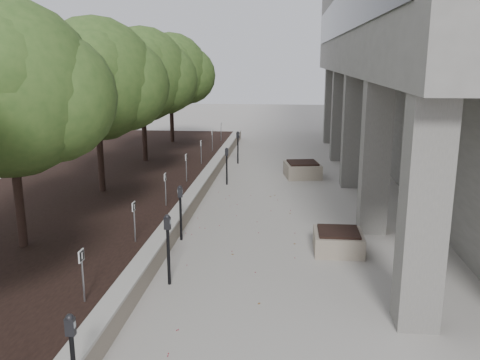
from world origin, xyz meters
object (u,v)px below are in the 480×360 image
at_px(crabapple_tree_5, 171,88).
at_px(parking_meter_4, 227,166).
at_px(parking_meter_2, 168,250).
at_px(planter_front, 338,241).
at_px(crabapple_tree_4, 143,95).
at_px(parking_meter_3, 181,213).
at_px(crabapple_tree_2, 11,126).
at_px(crabapple_tree_3, 97,106).
at_px(parking_meter_5, 238,147).
at_px(planter_back, 302,169).

bearing_deg(crabapple_tree_5, parking_meter_4, -62.94).
xyz_separation_m(parking_meter_2, planter_front, (3.62, 2.18, -0.48)).
height_order(crabapple_tree_4, parking_meter_3, crabapple_tree_4).
height_order(parking_meter_3, planter_front, parking_meter_3).
relative_size(crabapple_tree_4, parking_meter_4, 3.92).
distance_m(crabapple_tree_2, crabapple_tree_4, 10.00).
height_order(crabapple_tree_5, parking_meter_4, crabapple_tree_5).
bearing_deg(crabapple_tree_3, parking_meter_3, -44.67).
distance_m(crabapple_tree_5, parking_meter_5, 5.54).
relative_size(crabapple_tree_2, parking_meter_2, 3.62).
xyz_separation_m(parking_meter_3, parking_meter_4, (0.45, 5.98, -0.03)).
bearing_deg(planter_back, parking_meter_2, -106.30).
distance_m(crabapple_tree_2, parking_meter_4, 8.93).
relative_size(parking_meter_2, planter_back, 1.14).
relative_size(crabapple_tree_5, planter_back, 4.13).
height_order(crabapple_tree_2, planter_back, crabapple_tree_2).
bearing_deg(planter_back, crabapple_tree_2, -125.08).
distance_m(crabapple_tree_5, parking_meter_3, 13.82).
height_order(crabapple_tree_5, parking_meter_2, crabapple_tree_5).
bearing_deg(crabapple_tree_3, planter_front, -26.92).
distance_m(crabapple_tree_3, parking_meter_2, 7.22).
distance_m(crabapple_tree_5, planter_back, 9.12).
relative_size(crabapple_tree_2, parking_meter_4, 3.92).
bearing_deg(crabapple_tree_4, parking_meter_3, -68.41).
distance_m(crabapple_tree_5, parking_meter_4, 8.48).
distance_m(crabapple_tree_2, parking_meter_3, 4.42).
xyz_separation_m(crabapple_tree_2, parking_meter_5, (3.71, 11.65, -2.40)).
distance_m(crabapple_tree_2, crabapple_tree_5, 15.00).
distance_m(crabapple_tree_4, planter_back, 7.12).
bearing_deg(parking_meter_3, crabapple_tree_2, -166.42).
distance_m(parking_meter_5, planter_back, 3.70).
xyz_separation_m(crabapple_tree_2, parking_meter_4, (3.70, 7.76, -2.43)).
relative_size(crabapple_tree_2, parking_meter_5, 3.76).
bearing_deg(parking_meter_5, parking_meter_4, -68.33).
relative_size(crabapple_tree_2, crabapple_tree_3, 1.00).
xyz_separation_m(crabapple_tree_2, parking_meter_2, (3.55, -0.83, -2.37)).
xyz_separation_m(crabapple_tree_3, parking_meter_4, (3.70, 2.76, -2.43)).
bearing_deg(crabapple_tree_2, crabapple_tree_5, 90.00).
relative_size(crabapple_tree_5, parking_meter_4, 3.92).
distance_m(parking_meter_4, parking_meter_5, 3.89).
height_order(crabapple_tree_3, parking_meter_4, crabapple_tree_3).
relative_size(crabapple_tree_5, planter_front, 4.73).
distance_m(parking_meter_4, planter_front, 7.31).
height_order(parking_meter_2, parking_meter_5, parking_meter_2).
relative_size(crabapple_tree_3, parking_meter_5, 3.76).
bearing_deg(crabapple_tree_2, planter_back, 54.92).
bearing_deg(parking_meter_4, crabapple_tree_4, 149.28).
distance_m(crabapple_tree_3, crabapple_tree_5, 10.00).
height_order(parking_meter_2, parking_meter_3, parking_meter_2).
relative_size(crabapple_tree_5, parking_meter_2, 3.62).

